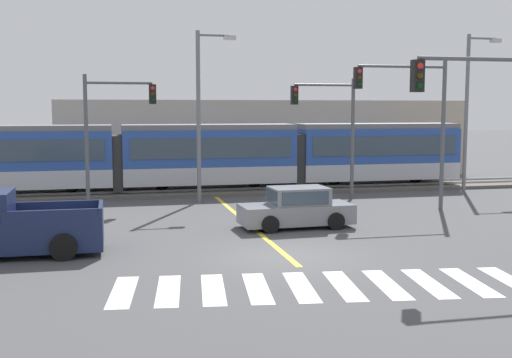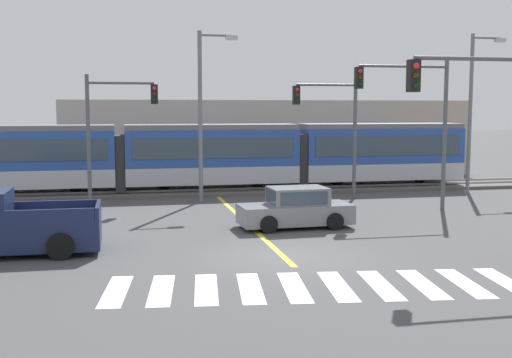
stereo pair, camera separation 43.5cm
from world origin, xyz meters
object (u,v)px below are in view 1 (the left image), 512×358
traffic_light_mid_right (415,109)px  sedan_crossing (296,209)px  traffic_light_near_right (488,119)px  street_lamp_east (470,104)px  light_rail_tram (209,154)px  street_lamp_centre (202,106)px  pickup_truck (7,228)px  traffic_light_far_left (110,120)px  traffic_light_far_right (332,119)px

traffic_light_mid_right → sedan_crossing: bearing=-155.8°
traffic_light_near_right → street_lamp_east: 16.14m
traffic_light_near_right → street_lamp_east: (7.88, 14.08, 0.56)m
light_rail_tram → traffic_light_near_right: size_ratio=4.48×
sedan_crossing → traffic_light_near_right: bearing=-56.6°
traffic_light_near_right → street_lamp_centre: (-6.49, 13.47, 0.42)m
light_rail_tram → street_lamp_east: 14.09m
light_rail_tram → street_lamp_centre: 4.28m
pickup_truck → traffic_light_far_left: 10.71m
sedan_crossing → traffic_light_mid_right: traffic_light_mid_right is taller
traffic_light_far_left → street_lamp_centre: bearing=3.0°
sedan_crossing → traffic_light_far_right: 8.60m
traffic_light_far_left → traffic_light_mid_right: 13.59m
light_rail_tram → pickup_truck: light_rail_tram is taller
traffic_light_near_right → light_rail_tram: bearing=108.6°
light_rail_tram → street_lamp_centre: size_ratio=3.48×
pickup_truck → traffic_light_near_right: bearing=-14.1°
street_lamp_east → sedan_crossing: bearing=-146.0°
traffic_light_far_left → sedan_crossing: bearing=-46.9°
light_rail_tram → street_lamp_centre: street_lamp_centre is taller
light_rail_tram → traffic_light_far_left: traffic_light_far_left is taller
sedan_crossing → street_lamp_east: bearing=34.0°
light_rail_tram → traffic_light_far_right: bearing=-34.4°
traffic_light_far_left → traffic_light_far_right: size_ratio=1.01×
traffic_light_far_right → traffic_light_far_left: bearing=178.9°
sedan_crossing → pickup_truck: pickup_truck is taller
street_lamp_centre → traffic_light_far_left: bearing=-177.0°
traffic_light_far_left → street_lamp_east: 18.65m
light_rail_tram → sedan_crossing: size_ratio=6.55×
street_lamp_east → pickup_truck: bearing=-154.0°
light_rail_tram → traffic_light_far_right: 6.95m
traffic_light_far_left → traffic_light_far_right: traffic_light_far_left is taller
traffic_light_near_right → street_lamp_east: street_lamp_east is taller
traffic_light_far_right → street_lamp_east: size_ratio=0.71×
street_lamp_east → traffic_light_near_right: bearing=-119.2°
sedan_crossing → traffic_light_mid_right: size_ratio=0.64×
street_lamp_east → light_rail_tram: bearing=168.5°
light_rail_tram → traffic_light_mid_right: 11.43m
traffic_light_far_right → traffic_light_mid_right: 4.83m
traffic_light_far_left → traffic_light_mid_right: size_ratio=0.90×
traffic_light_near_right → traffic_light_far_left: bearing=129.0°
traffic_light_near_right → traffic_light_mid_right: traffic_light_mid_right is taller
traffic_light_mid_right → street_lamp_centre: size_ratio=0.83×
traffic_light_mid_right → street_lamp_centre: bearing=151.5°
sedan_crossing → street_lamp_east: size_ratio=0.51×
street_lamp_centre → traffic_light_near_right: bearing=-64.3°
traffic_light_mid_right → street_lamp_east: street_lamp_east is taller
street_lamp_centre → traffic_light_far_right: bearing=-3.8°
light_rail_tram → traffic_light_near_right: 17.89m
sedan_crossing → traffic_light_far_right: size_ratio=0.72×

